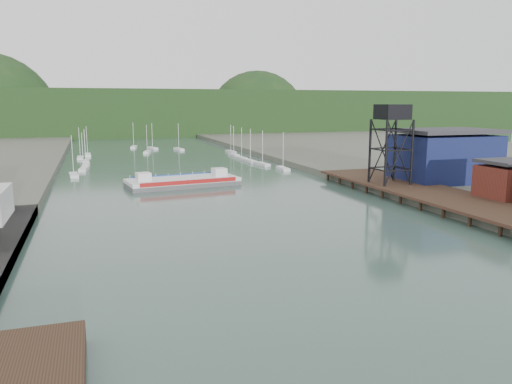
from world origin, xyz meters
TOP-DOWN VIEW (x-y plane):
  - ground at (0.00, 0.00)m, footprint 600.00×600.00m
  - east_pier at (37.00, 45.00)m, footprint 14.00×70.00m
  - lift_tower at (35.00, 58.00)m, footprint 6.50×6.50m
  - blue_shed at (50.00, 60.00)m, footprint 20.50×14.50m
  - marina_sailboats at (0.08, 138.46)m, footprint 57.71×92.65m
  - distant_hills at (-3.98, 301.35)m, footprint 500.00×120.00m
  - chain_ferry at (-3.73, 80.87)m, footprint 25.65×13.01m

SIDE VIEW (x-z plane):
  - ground at x=0.00m, z-range 0.00..0.00m
  - marina_sailboats at x=0.08m, z-range -0.10..0.80m
  - chain_ferry at x=-3.73m, z-range -0.75..2.78m
  - east_pier at x=37.00m, z-range 0.67..3.12m
  - blue_shed at x=50.00m, z-range 1.41..12.71m
  - distant_hills at x=-3.98m, z-range -29.62..50.38m
  - lift_tower at x=35.00m, z-range 7.65..23.65m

